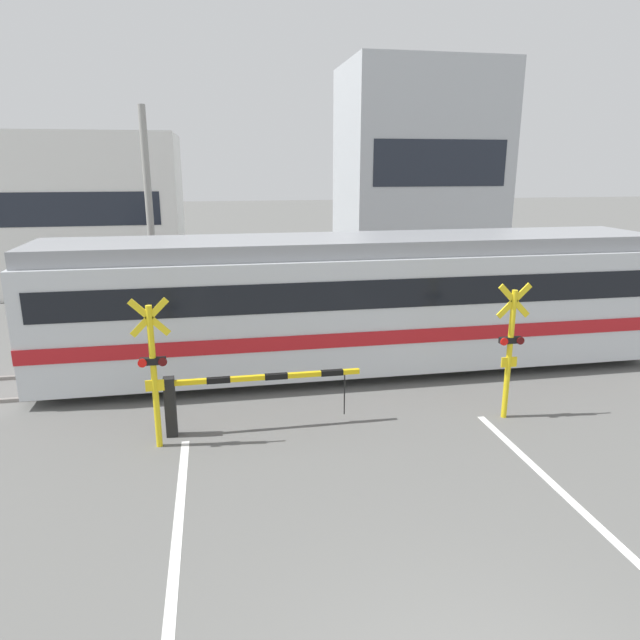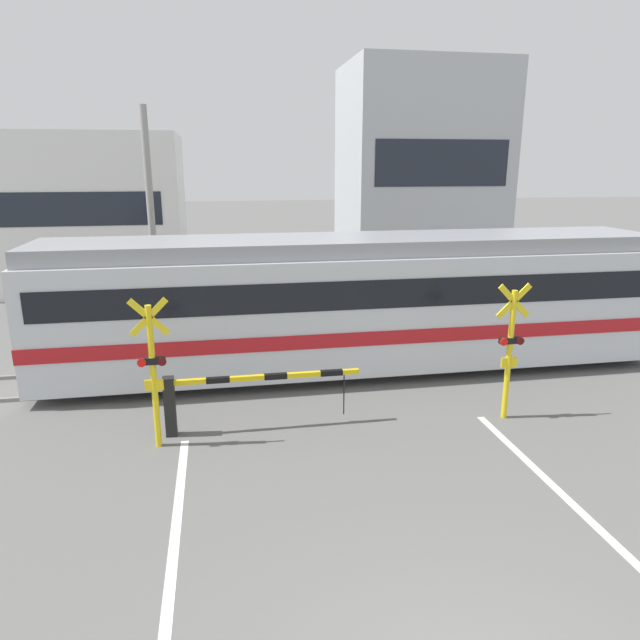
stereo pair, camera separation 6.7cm
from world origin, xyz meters
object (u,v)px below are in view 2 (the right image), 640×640
crossing_barrier_near (219,392)px  crossing_barrier_far (371,309)px  crossing_signal_left (153,367)px  crossing_signal_right (510,346)px  pedestrian (271,285)px  commuter_train (356,300)px

crossing_barrier_near → crossing_barrier_far: bearing=51.8°
crossing_signal_left → crossing_signal_right: same height
crossing_barrier_far → pedestrian: bearing=127.0°
crossing_barrier_near → crossing_signal_left: bearing=-160.5°
crossing_barrier_far → crossing_signal_left: 8.28m
crossing_barrier_near → crossing_barrier_far: (4.48, 5.69, 0.00)m
crossing_barrier_far → crossing_signal_right: crossing_signal_right is taller
commuter_train → crossing_signal_right: size_ratio=5.39×
crossing_barrier_near → crossing_signal_left: 1.37m
crossing_signal_left → pedestrian: size_ratio=1.75×
crossing_barrier_near → pedestrian: bearing=78.5°
commuter_train → crossing_signal_left: 5.56m
crossing_barrier_far → pedestrian: size_ratio=2.36×
commuter_train → crossing_barrier_far: (1.15, 2.73, -0.95)m
commuter_train → crossing_barrier_far: bearing=67.1°
crossing_barrier_near → pedestrian: 9.36m
pedestrian → commuter_train: bearing=-76.8°
crossing_barrier_near → pedestrian: pedestrian is taller
crossing_barrier_near → crossing_barrier_far: same height
crossing_signal_right → pedestrian: (-3.72, 9.56, -0.61)m
commuter_train → crossing_barrier_near: (-3.32, -2.96, -0.95)m
commuter_train → crossing_barrier_far: commuter_train is taller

